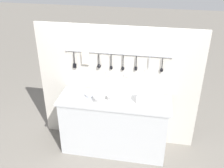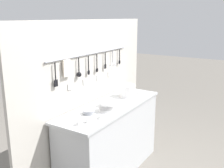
{
  "view_description": "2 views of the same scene",
  "coord_description": "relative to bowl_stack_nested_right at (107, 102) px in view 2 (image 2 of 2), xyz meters",
  "views": [
    {
      "loc": [
        0.53,
        -3.07,
        2.84
      ],
      "look_at": [
        -0.03,
        -0.0,
        1.14
      ],
      "focal_mm": 42.0,
      "sensor_mm": 36.0,
      "label": 1
    },
    {
      "loc": [
        -2.47,
        -1.57,
        1.9
      ],
      "look_at": [
        0.03,
        0.0,
        1.14
      ],
      "focal_mm": 42.0,
      "sensor_mm": 36.0,
      "label": 2
    }
  ],
  "objects": [
    {
      "name": "cup_back_left",
      "position": [
        0.53,
        -0.18,
        -0.02
      ],
      "size": [
        0.05,
        0.05,
        0.04
      ],
      "color": "white",
      "rests_on": "counter"
    },
    {
      "name": "plate_stack",
      "position": [
        0.45,
        -0.01,
        0.03
      ],
      "size": [
        0.21,
        0.21,
        0.15
      ],
      "color": "white",
      "rests_on": "counter"
    },
    {
      "name": "steel_mixing_bowl",
      "position": [
        -0.32,
        0.03,
        -0.02
      ],
      "size": [
        0.13,
        0.13,
        0.04
      ],
      "color": "#93969E",
      "rests_on": "counter"
    },
    {
      "name": "bowl_stack_short_front",
      "position": [
        -0.15,
        -0.09,
        0.01
      ],
      "size": [
        0.16,
        0.16,
        0.1
      ],
      "color": "white",
      "rests_on": "counter"
    },
    {
      "name": "cup_by_caddy",
      "position": [
        0.65,
        -0.09,
        -0.02
      ],
      "size": [
        0.05,
        0.05,
        0.04
      ],
      "color": "white",
      "rests_on": "counter"
    },
    {
      "name": "cup_front_right",
      "position": [
        -0.61,
        -0.07,
        -0.02
      ],
      "size": [
        0.05,
        0.05,
        0.04
      ],
      "color": "white",
      "rests_on": "counter"
    },
    {
      "name": "back_wall",
      "position": [
        0.05,
        0.28,
        0.01
      ],
      "size": [
        2.38,
        0.11,
        1.86
      ],
      "color": "#BCB7AD",
      "rests_on": "ground"
    },
    {
      "name": "bowl_stack_nested_right",
      "position": [
        0.0,
        0.0,
        0.0
      ],
      "size": [
        0.14,
        0.14,
        0.09
      ],
      "color": "white",
      "rests_on": "counter"
    },
    {
      "name": "cup_centre",
      "position": [
        -0.52,
        -0.11,
        -0.02
      ],
      "size": [
        0.05,
        0.05,
        0.04
      ],
      "color": "white",
      "rests_on": "counter"
    },
    {
      "name": "cup_edge_near",
      "position": [
        -0.38,
        -0.15,
        -0.02
      ],
      "size": [
        0.05,
        0.05,
        0.04
      ],
      "color": "white",
      "rests_on": "counter"
    },
    {
      "name": "counter",
      "position": [
        0.05,
        -0.02,
        -0.48
      ],
      "size": [
        1.58,
        0.52,
        0.89
      ],
      "color": "#B7BABC",
      "rests_on": "ground"
    },
    {
      "name": "cup_front_left",
      "position": [
        0.14,
        0.15,
        -0.02
      ],
      "size": [
        0.05,
        0.05,
        0.04
      ],
      "color": "white",
      "rests_on": "counter"
    }
  ]
}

